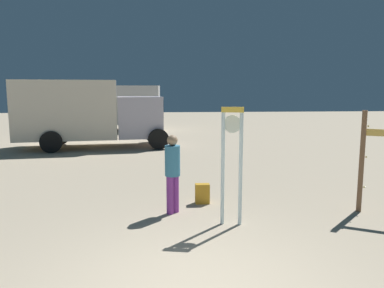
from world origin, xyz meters
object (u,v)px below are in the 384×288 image
Objects in this scene: arrow_sign at (384,148)px; backpack at (202,194)px; standing_clock at (232,156)px; person_near_clock at (173,170)px; box_truck_near at (86,112)px; box_truck_far at (108,106)px.

backpack is (-3.58, 1.02, -1.15)m from arrow_sign.
backpack is at bearing 106.46° from standing_clock.
person_near_clock is at bearing 174.48° from arrow_sign.
box_truck_near is at bearing 110.92° from person_near_clock.
backpack is at bearing 41.56° from person_near_clock.
person_near_clock is 0.23× the size of box_truck_far.
backpack is 0.07× the size of box_truck_near.
backpack is 9.81m from box_truck_near.
standing_clock is at bearing -34.36° from person_near_clock.
box_truck_near is at bearing 116.02° from backpack.
standing_clock is 11.11m from box_truck_near.
person_near_clock reaches higher than backpack.
box_truck_near is (-4.26, 8.72, 1.38)m from backpack.
box_truck_far is (-7.88, 17.10, 0.20)m from arrow_sign.
arrow_sign is 18.82m from box_truck_far.
standing_clock is 4.96× the size of backpack.
backpack is at bearing 164.06° from arrow_sign.
arrow_sign is 12.51m from box_truck_near.
box_truck_far is at bearing 102.18° from person_near_clock.
arrow_sign is 4.32m from person_near_clock.
box_truck_near is at bearing 128.82° from arrow_sign.
arrow_sign is at bearing -65.27° from box_truck_far.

